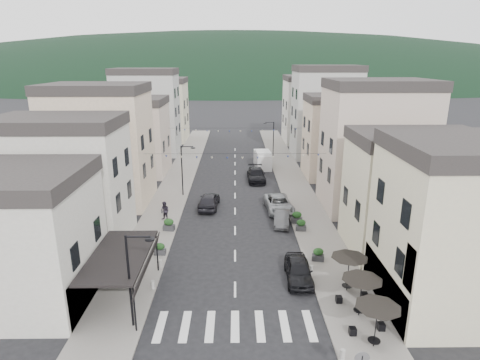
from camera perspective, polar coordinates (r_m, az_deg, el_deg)
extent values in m
plane|color=black|center=(24.11, -0.71, -22.90)|extent=(700.00, 700.00, 0.00)
cube|color=slate|center=(53.35, -8.80, -0.08)|extent=(4.00, 76.00, 0.12)
cube|color=slate|center=(53.34, 7.37, -0.02)|extent=(4.00, 76.00, 0.12)
ellipsoid|color=black|center=(318.91, -0.72, 14.09)|extent=(640.00, 360.00, 70.00)
cube|color=beige|center=(28.73, 29.80, -6.77)|extent=(10.00, 8.00, 10.00)
cube|color=black|center=(27.57, -16.78, -10.23)|extent=(3.60, 7.50, 0.15)
cube|color=black|center=(27.36, -12.99, -11.31)|extent=(0.34, 7.50, 0.99)
cylinder|color=black|center=(25.03, -14.76, -17.28)|extent=(0.10, 0.10, 3.20)
cylinder|color=black|center=(30.92, -11.70, -10.07)|extent=(0.10, 0.10, 3.20)
cube|color=#BAB6AA|center=(37.13, -23.73, -0.91)|extent=(10.00, 7.00, 10.00)
cube|color=#262323|center=(35.98, -24.76, 7.47)|extent=(10.20, 7.14, 1.00)
cube|color=tan|center=(45.93, -19.19, 4.08)|extent=(10.00, 8.00, 12.00)
cube|color=#262323|center=(45.05, -20.00, 12.16)|extent=(10.20, 8.16, 1.00)
cube|color=#B9A596|center=(57.44, -15.42, 5.55)|extent=(10.00, 8.00, 9.50)
cube|color=#262323|center=(56.70, -15.84, 10.75)|extent=(10.20, 8.16, 1.00)
cube|color=#A0A19C|center=(68.69, -13.08, 8.97)|extent=(10.00, 7.00, 13.00)
cube|color=#262323|center=(68.13, -13.48, 14.80)|extent=(10.20, 7.14, 1.00)
cube|color=beige|center=(80.48, -11.26, 9.46)|extent=(10.00, 9.00, 11.00)
cube|color=#262323|center=(79.97, -11.51, 13.73)|extent=(10.20, 9.18, 1.00)
cube|color=beige|center=(35.50, 23.39, -2.49)|extent=(10.00, 7.00, 9.00)
cube|color=#262323|center=(34.30, 24.36, 5.42)|extent=(10.20, 7.14, 1.00)
cube|color=#B9A596|center=(44.00, 18.54, 3.95)|extent=(10.00, 8.00, 12.50)
cube|color=#262323|center=(43.10, 19.39, 12.72)|extent=(10.20, 8.16, 1.00)
cube|color=tan|center=(55.47, 14.49, 5.50)|extent=(10.00, 7.00, 10.00)
cube|color=#262323|center=(54.71, 14.92, 11.15)|extent=(10.20, 7.14, 1.00)
cube|color=#A0A19C|center=(66.70, 11.98, 9.03)|extent=(10.00, 8.00, 13.50)
cube|color=#262323|center=(66.15, 12.37, 15.26)|extent=(10.20, 8.16, 1.00)
cube|color=#BAB6AA|center=(78.48, 10.06, 9.53)|extent=(10.00, 9.00, 11.50)
cube|color=#262323|center=(77.96, 10.30, 14.09)|extent=(10.20, 9.18, 1.00)
cylinder|color=black|center=(24.54, 18.71, -19.37)|extent=(0.06, 0.06, 2.30)
cone|color=black|center=(23.92, 18.97, -17.23)|extent=(2.50, 2.50, 0.55)
cylinder|color=black|center=(25.00, 18.53, -20.82)|extent=(0.70, 0.70, 0.04)
cylinder|color=black|center=(26.72, 16.72, -15.92)|extent=(0.06, 0.06, 2.30)
cone|color=black|center=(26.15, 16.93, -13.88)|extent=(2.50, 2.50, 0.55)
cylinder|color=black|center=(27.14, 16.58, -17.31)|extent=(0.70, 0.70, 0.04)
cylinder|color=black|center=(29.00, 15.09, -12.98)|extent=(0.06, 0.06, 2.30)
cone|color=black|center=(28.48, 15.26, -11.06)|extent=(2.50, 2.50, 0.55)
cylinder|color=black|center=(29.39, 14.97, -14.30)|extent=(0.70, 0.70, 0.04)
cylinder|color=black|center=(24.77, -15.43, -13.90)|extent=(0.14, 0.14, 6.00)
cylinder|color=black|center=(23.28, -14.30, -7.84)|extent=(1.40, 0.10, 0.10)
cylinder|color=black|center=(23.20, -12.70, -8.22)|extent=(0.56, 0.56, 0.08)
cylinder|color=black|center=(46.64, -8.24, 1.24)|extent=(0.14, 0.14, 6.00)
cylinder|color=black|center=(45.87, -7.53, 4.73)|extent=(1.40, 0.10, 0.10)
cylinder|color=black|center=(45.82, -6.71, 4.56)|extent=(0.56, 0.56, 0.08)
cylinder|color=black|center=(64.04, 4.77, 5.62)|extent=(0.14, 0.14, 6.00)
cylinder|color=black|center=(63.48, 4.19, 8.19)|extent=(1.40, 0.10, 0.10)
cylinder|color=black|center=(63.45, 3.60, 8.06)|extent=(0.56, 0.56, 0.08)
cylinder|color=slate|center=(20.73, 16.97, -23.08)|extent=(0.70, 0.04, 0.70)
cylinder|color=gray|center=(29.33, -12.28, -14.33)|extent=(0.26, 0.26, 0.60)
cylinder|color=gray|center=(31.88, -11.23, -11.56)|extent=(0.26, 0.26, 0.60)
cylinder|color=gray|center=(31.00, 10.14, -12.37)|extent=(0.26, 0.26, 0.60)
cylinder|color=gray|center=(23.76, 14.39, -22.91)|extent=(0.26, 0.26, 0.60)
cylinder|color=black|center=(41.61, -0.74, 3.78)|extent=(19.00, 0.02, 0.02)
cone|color=beige|center=(42.57, -12.57, 3.41)|extent=(0.28, 0.28, 0.24)
cone|color=navy|center=(42.29, -10.46, 3.33)|extent=(0.28, 0.28, 0.24)
cone|color=beige|center=(42.07, -8.32, 3.25)|extent=(0.28, 0.28, 0.24)
cone|color=navy|center=(41.90, -6.17, 3.18)|extent=(0.28, 0.28, 0.24)
cone|color=beige|center=(41.79, -4.00, 3.14)|extent=(0.28, 0.28, 0.24)
cone|color=navy|center=(41.74, -1.83, 3.12)|extent=(0.28, 0.28, 0.24)
cone|color=beige|center=(41.73, 0.35, 3.13)|extent=(0.28, 0.28, 0.24)
cone|color=navy|center=(41.79, 2.52, 3.16)|extent=(0.28, 0.28, 0.24)
cone|color=beige|center=(41.89, 4.69, 3.22)|extent=(0.28, 0.28, 0.24)
cone|color=navy|center=(42.06, 6.84, 3.30)|extent=(0.28, 0.28, 0.24)
cone|color=beige|center=(42.27, 8.98, 3.39)|extent=(0.28, 0.28, 0.24)
cone|color=navy|center=(42.55, 11.09, 3.49)|extent=(0.28, 0.28, 0.24)
cylinder|color=black|center=(57.31, -0.74, 7.40)|extent=(19.00, 0.02, 0.02)
cone|color=beige|center=(58.01, -9.44, 7.10)|extent=(0.28, 0.28, 0.24)
cone|color=navy|center=(57.81, -7.87, 7.05)|extent=(0.28, 0.28, 0.24)
cone|color=beige|center=(57.65, -6.29, 7.00)|extent=(0.28, 0.28, 0.24)
cone|color=navy|center=(57.52, -4.71, 6.96)|extent=(0.28, 0.28, 0.24)
cone|color=beige|center=(57.44, -3.12, 6.93)|extent=(0.28, 0.28, 0.24)
cone|color=navy|center=(57.40, -1.53, 6.92)|extent=(0.28, 0.28, 0.24)
cone|color=beige|center=(57.40, 0.06, 6.92)|extent=(0.28, 0.28, 0.24)
cone|color=navy|center=(57.44, 1.65, 6.95)|extent=(0.28, 0.28, 0.24)
cone|color=beige|center=(57.52, 3.24, 6.98)|extent=(0.28, 0.28, 0.24)
cone|color=navy|center=(57.64, 4.82, 7.04)|extent=(0.28, 0.28, 0.24)
cone|color=beige|center=(57.79, 6.40, 7.10)|extent=(0.28, 0.28, 0.24)
cone|color=navy|center=(57.99, 7.97, 7.16)|extent=(0.28, 0.28, 0.24)
imported|color=black|center=(29.98, 8.33, -12.57)|extent=(1.96, 4.63, 1.56)
imported|color=#343537|center=(39.14, 5.94, -5.39)|extent=(1.86, 4.15, 1.32)
imported|color=gray|center=(42.40, 5.52, -3.41)|extent=(3.12, 5.90, 1.58)
imported|color=black|center=(52.68, 2.33, 0.74)|extent=(2.38, 5.62, 1.62)
imported|color=black|center=(43.16, -4.44, -2.92)|extent=(2.36, 5.12, 1.70)
cube|color=silver|center=(59.30, 3.22, 2.87)|extent=(2.43, 5.45, 2.22)
cube|color=silver|center=(58.39, 3.33, 3.82)|extent=(2.27, 3.67, 0.56)
cylinder|color=black|center=(57.46, 2.59, 1.68)|extent=(0.33, 0.79, 0.78)
cylinder|color=black|center=(57.69, 4.34, 1.71)|extent=(0.33, 0.79, 0.78)
cylinder|color=black|center=(61.30, 2.15, 2.65)|extent=(0.33, 0.79, 0.78)
cylinder|color=black|center=(61.52, 3.80, 2.68)|extent=(0.33, 0.79, 0.78)
imported|color=black|center=(32.12, -16.33, -10.71)|extent=(0.63, 0.46, 1.61)
imported|color=black|center=(40.16, -10.63, -4.37)|extent=(1.17, 1.10, 1.91)
cube|color=#323235|center=(33.79, -11.28, -9.99)|extent=(0.91, 0.53, 0.45)
ellipsoid|color=black|center=(33.57, -11.33, -9.24)|extent=(0.79, 0.50, 0.57)
cube|color=#2F2F32|center=(38.08, -10.06, -6.68)|extent=(1.10, 0.71, 0.52)
ellipsoid|color=black|center=(37.86, -10.11, -5.89)|extent=(0.91, 0.58, 0.66)
cube|color=#2B2B2D|center=(32.84, 11.02, -10.78)|extent=(1.03, 0.69, 0.47)
ellipsoid|color=black|center=(32.60, 11.08, -9.97)|extent=(0.83, 0.53, 0.60)
cube|color=#303033|center=(37.90, 8.66, -6.76)|extent=(1.00, 0.61, 0.48)
ellipsoid|color=black|center=(37.70, 8.69, -6.02)|extent=(0.85, 0.54, 0.61)
cube|color=#2C2D2F|center=(39.50, 8.07, -5.69)|extent=(1.15, 0.80, 0.52)
ellipsoid|color=black|center=(39.29, 8.10, -4.92)|extent=(0.92, 0.59, 0.67)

